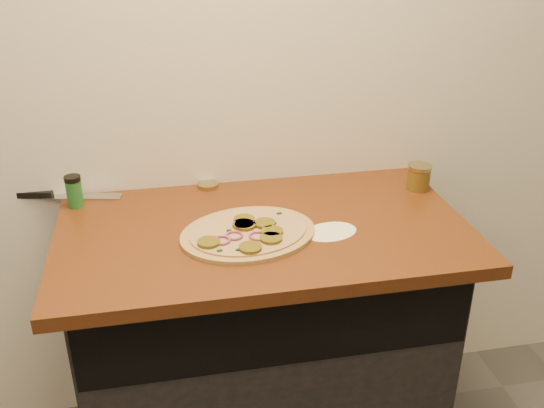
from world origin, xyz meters
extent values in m
cube|color=silver|center=(0.00, 1.75, 1.35)|extent=(4.00, 0.02, 2.70)
cube|color=black|center=(0.00, 1.45, 0.43)|extent=(1.10, 0.60, 0.86)
cube|color=#602F12|center=(0.00, 1.42, 0.88)|extent=(1.20, 0.70, 0.04)
cylinder|color=tan|center=(-0.05, 1.37, 0.91)|extent=(0.46, 0.46, 0.01)
cylinder|color=beige|center=(-0.05, 1.37, 0.91)|extent=(0.40, 0.40, 0.01)
cylinder|color=brown|center=(-0.06, 1.42, 0.92)|extent=(0.06, 0.06, 0.01)
cylinder|color=brown|center=(0.00, 1.30, 0.92)|extent=(0.06, 0.06, 0.01)
cylinder|color=brown|center=(-0.06, 1.26, 0.92)|extent=(0.06, 0.06, 0.01)
cylinder|color=brown|center=(-0.06, 1.39, 0.92)|extent=(0.06, 0.06, 0.01)
cylinder|color=brown|center=(-0.17, 1.31, 0.92)|extent=(0.06, 0.06, 0.01)
cylinder|color=brown|center=(0.00, 1.39, 0.92)|extent=(0.06, 0.06, 0.01)
cylinder|color=brown|center=(-0.06, 1.39, 0.92)|extent=(0.06, 0.06, 0.01)
cylinder|color=brown|center=(0.01, 1.34, 0.92)|extent=(0.06, 0.06, 0.01)
torus|color=#86326C|center=(-0.10, 1.34, 0.92)|extent=(0.05, 0.05, 0.01)
torus|color=#86326C|center=(-0.13, 1.32, 0.92)|extent=(0.05, 0.05, 0.01)
torus|color=#86326C|center=(-0.03, 1.32, 0.92)|extent=(0.05, 0.05, 0.01)
cube|color=black|center=(-0.01, 1.42, 0.92)|extent=(0.02, 0.02, 0.00)
cube|color=black|center=(-0.15, 1.27, 0.92)|extent=(0.02, 0.01, 0.00)
cube|color=black|center=(0.04, 1.35, 0.92)|extent=(0.02, 0.02, 0.00)
cube|color=black|center=(-0.10, 1.26, 0.92)|extent=(0.02, 0.01, 0.00)
cube|color=black|center=(0.03, 1.36, 0.92)|extent=(0.01, 0.02, 0.00)
cube|color=black|center=(-0.11, 1.37, 0.92)|extent=(0.01, 0.01, 0.00)
cube|color=black|center=(0.05, 1.45, 0.92)|extent=(0.02, 0.01, 0.00)
cube|color=black|center=(0.03, 1.39, 0.92)|extent=(0.02, 0.02, 0.00)
cube|color=#B7BAC1|center=(-0.53, 1.72, 0.90)|extent=(0.25, 0.09, 0.01)
cube|color=black|center=(-0.69, 1.75, 0.91)|extent=(0.13, 0.05, 0.02)
cylinder|color=tan|center=(-0.13, 1.72, 0.91)|extent=(0.09, 0.09, 0.01)
cylinder|color=maroon|center=(0.55, 1.57, 0.94)|extent=(0.07, 0.07, 0.07)
cylinder|color=tan|center=(0.55, 1.57, 0.98)|extent=(0.08, 0.08, 0.01)
cylinder|color=#1F6528|center=(-0.55, 1.66, 0.94)|extent=(0.05, 0.05, 0.09)
cylinder|color=black|center=(-0.55, 1.66, 0.99)|extent=(0.05, 0.05, 0.02)
cylinder|color=white|center=(0.18, 1.34, 0.90)|extent=(0.19, 0.19, 0.00)
camera|label=1|loc=(-0.28, -0.13, 1.74)|focal=40.00mm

